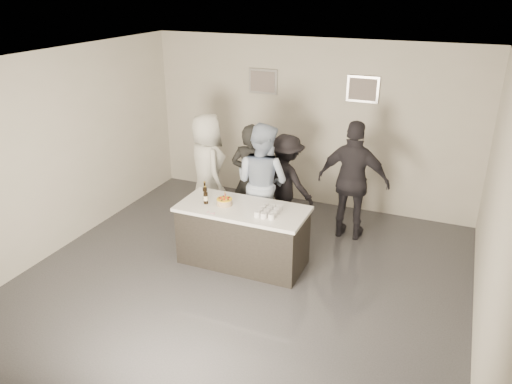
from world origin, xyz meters
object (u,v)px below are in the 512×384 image
at_px(cake, 224,202).
at_px(person_main_black, 251,180).
at_px(bar_counter, 243,235).
at_px(person_main_blue, 262,182).
at_px(beer_bottle_b, 206,195).
at_px(person_guest_right, 353,181).
at_px(beer_bottle_a, 205,190).
at_px(person_guest_left, 208,168).
at_px(person_guest_back, 286,182).

xyz_separation_m(cake, person_main_black, (-0.01, 1.00, -0.02)).
relative_size(bar_counter, person_main_black, 1.01).
xyz_separation_m(bar_counter, person_main_blue, (-0.05, 0.85, 0.51)).
xyz_separation_m(beer_bottle_b, person_guest_right, (1.81, 1.52, -0.06)).
relative_size(cake, beer_bottle_a, 0.88).
height_order(cake, beer_bottle_a, beer_bottle_a).
relative_size(beer_bottle_b, person_main_blue, 0.14).
height_order(bar_counter, person_guest_left, person_guest_left).
xyz_separation_m(beer_bottle_a, person_guest_back, (0.80, 1.31, -0.22)).
bearing_deg(person_guest_left, beer_bottle_a, 159.94).
bearing_deg(person_guest_left, person_guest_right, -129.18).
bearing_deg(cake, person_main_black, 90.39).
height_order(beer_bottle_a, person_main_black, person_main_black).
bearing_deg(person_guest_left, person_main_black, -146.28).
distance_m(beer_bottle_b, person_guest_left, 1.37).
xyz_separation_m(beer_bottle_a, beer_bottle_b, (0.09, -0.15, 0.00)).
relative_size(beer_bottle_b, person_guest_right, 0.13).
distance_m(cake, beer_bottle_b, 0.29).
relative_size(person_main_black, person_guest_right, 0.95).
height_order(beer_bottle_a, person_guest_back, person_guest_back).
bearing_deg(beer_bottle_b, bar_counter, 8.91).
relative_size(person_main_black, person_main_blue, 0.96).
relative_size(cake, person_guest_back, 0.14).
height_order(person_main_blue, person_guest_right, person_guest_right).
distance_m(cake, person_guest_back, 1.47).
xyz_separation_m(person_guest_left, person_guest_right, (2.43, 0.30, 0.03)).
bearing_deg(beer_bottle_b, person_main_blue, 62.04).
bearing_deg(cake, person_guest_back, 72.60).
bearing_deg(person_guest_back, bar_counter, 101.72).
distance_m(person_main_black, person_guest_left, 0.89).
xyz_separation_m(bar_counter, beer_bottle_a, (-0.64, 0.07, 0.58)).
bearing_deg(beer_bottle_a, beer_bottle_b, -58.71).
bearing_deg(bar_counter, person_main_blue, 93.11).
height_order(person_main_blue, person_guest_back, person_main_blue).
height_order(cake, person_guest_right, person_guest_right).
height_order(bar_counter, cake, cake).
relative_size(beer_bottle_a, person_main_black, 0.14).
distance_m(bar_counter, beer_bottle_a, 0.86).
distance_m(bar_counter, person_main_black, 1.12).
distance_m(bar_counter, beer_bottle_b, 0.80).
height_order(person_main_black, person_main_blue, person_main_blue).
bearing_deg(person_main_blue, bar_counter, 107.23).
height_order(cake, beer_bottle_b, beer_bottle_b).
distance_m(cake, person_guest_left, 1.45).
bearing_deg(person_guest_right, person_main_black, 16.97).
bearing_deg(person_main_blue, beer_bottle_b, 76.17).
bearing_deg(person_guest_right, person_main_blue, 24.53).
relative_size(cake, person_guest_left, 0.12).
distance_m(beer_bottle_b, person_guest_back, 1.64).
bearing_deg(person_main_black, person_guest_left, -13.75).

